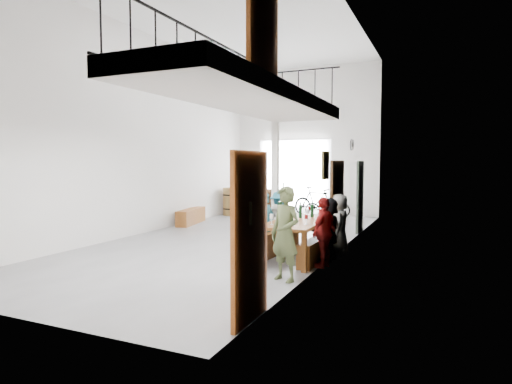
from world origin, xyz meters
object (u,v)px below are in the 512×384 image
at_px(serving_counter, 265,201).
at_px(bicycle_near, 327,206).
at_px(bench_inner, 269,243).
at_px(side_bench, 191,216).
at_px(oak_barrel, 232,201).
at_px(host_standing, 285,234).
at_px(tasting_table, 300,224).

height_order(serving_counter, bicycle_near, serving_counter).
relative_size(bench_inner, side_bench, 1.31).
relative_size(bench_inner, bicycle_near, 1.41).
bearing_deg(oak_barrel, host_standing, -57.34).
xyz_separation_m(oak_barrel, bicycle_near, (3.42, 0.69, -0.09)).
xyz_separation_m(tasting_table, bicycle_near, (-1.09, 6.51, -0.29)).
distance_m(bench_inner, serving_counter, 7.60).
bearing_deg(host_standing, oak_barrel, 145.38).
xyz_separation_m(side_bench, host_standing, (4.98, -4.96, 0.55)).
height_order(tasting_table, bicycle_near, bicycle_near).
relative_size(tasting_table, host_standing, 1.51).
bearing_deg(serving_counter, host_standing, -70.98).
height_order(bench_inner, bicycle_near, bicycle_near).
height_order(host_standing, bicycle_near, host_standing).
bearing_deg(oak_barrel, bench_inner, -56.57).
bearing_deg(bench_inner, bicycle_near, 97.03).
bearing_deg(side_bench, oak_barrel, 85.68).
height_order(tasting_table, oak_barrel, oak_barrel).
bearing_deg(tasting_table, host_standing, -80.41).
bearing_deg(side_bench, bicycle_near, 41.63).
distance_m(host_standing, bicycle_near, 8.28).
relative_size(oak_barrel, host_standing, 0.65).
bearing_deg(host_standing, bicycle_near, 122.26).
bearing_deg(tasting_table, bench_inner, 177.03).
height_order(side_bench, oak_barrel, oak_barrel).
xyz_separation_m(oak_barrel, serving_counter, (0.83, 1.20, -0.05)).
xyz_separation_m(side_bench, bicycle_near, (3.61, 3.21, 0.18)).
height_order(side_bench, host_standing, host_standing).
distance_m(bench_inner, host_standing, 2.02).
distance_m(oak_barrel, host_standing, 8.88).
distance_m(tasting_table, bench_inner, 0.83).
height_order(bench_inner, serving_counter, serving_counter).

